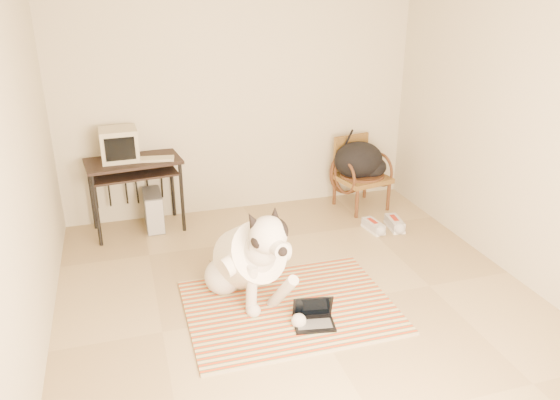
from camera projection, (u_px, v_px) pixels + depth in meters
name	position (u px, v px, depth m)	size (l,w,h in m)	color
floor	(305.00, 307.00, 4.54)	(4.50, 4.50, 0.00)	tan
wall_back	(240.00, 94.00, 6.02)	(4.50, 4.50, 0.00)	beige
wall_front	(511.00, 324.00, 2.03)	(4.50, 4.50, 0.00)	beige
wall_left	(14.00, 179.00, 3.49)	(4.50, 4.50, 0.00)	beige
wall_right	(533.00, 131.00, 4.56)	(4.50, 4.50, 0.00)	beige
rug	(290.00, 307.00, 4.53)	(1.69, 1.30, 0.02)	#BF3914
dog	(250.00, 259.00, 4.53)	(0.68, 1.24, 0.96)	silver
laptop	(314.00, 317.00, 4.28)	(0.35, 0.28, 0.22)	black
computer_desk	(134.00, 170.00, 5.67)	(1.01, 0.64, 0.79)	black
crt_monitor	(119.00, 144.00, 5.58)	(0.38, 0.37, 0.33)	tan
desk_keyboard	(154.00, 159.00, 5.62)	(0.40, 0.15, 0.03)	tan
pc_tower	(153.00, 210.00, 5.91)	(0.19, 0.44, 0.41)	#535355
rattan_chair	(360.00, 173.00, 6.40)	(0.64, 0.63, 0.83)	brown
backpack	(361.00, 161.00, 6.30)	(0.61, 0.48, 0.43)	black
sneaker_left	(373.00, 226.00, 5.90)	(0.16, 0.32, 0.11)	white
sneaker_right	(395.00, 224.00, 5.95)	(0.18, 0.34, 0.12)	white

